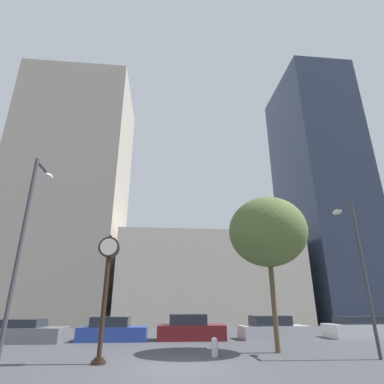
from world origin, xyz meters
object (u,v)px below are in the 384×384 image
at_px(car_white, 362,328).
at_px(street_lamp_left, 29,226).
at_px(car_grey, 21,332).
at_px(bare_tree, 268,232).
at_px(street_lamp_right, 355,250).
at_px(street_clock, 107,273).
at_px(car_silver, 273,329).
at_px(car_blue, 113,331).
at_px(fire_hydrant_far, 215,347).
at_px(car_maroon, 190,329).

xyz_separation_m(car_white, street_lamp_left, (-17.92, -9.36, 4.13)).
distance_m(car_grey, bare_tree, 15.05).
bearing_deg(street_lamp_right, street_lamp_left, -170.83).
xyz_separation_m(street_clock, street_lamp_left, (-2.52, -1.99, 1.40)).
bearing_deg(car_grey, car_silver, 4.58).
bearing_deg(bare_tree, street_lamp_left, -159.02).
height_order(car_grey, bare_tree, bare_tree).
height_order(car_blue, car_white, car_blue).
bearing_deg(street_clock, car_silver, 37.85).
bearing_deg(street_lamp_left, bare_tree, 20.98).
xyz_separation_m(street_clock, car_grey, (-5.68, 6.87, -2.74)).
bearing_deg(car_blue, bare_tree, -31.08).
distance_m(car_grey, fire_hydrant_far, 11.73).
bearing_deg(car_blue, street_lamp_right, -29.24).
height_order(street_clock, car_maroon, street_clock).
bearing_deg(street_lamp_right, car_grey, 158.27).
bearing_deg(car_white, street_lamp_left, -154.05).
distance_m(car_blue, car_white, 15.98).
height_order(car_maroon, car_white, car_maroon).
height_order(car_silver, street_lamp_right, street_lamp_right).
relative_size(car_maroon, bare_tree, 0.57).
relative_size(car_white, street_lamp_left, 0.68).
bearing_deg(car_maroon, car_white, 2.89).
distance_m(car_silver, bare_tree, 7.55).
relative_size(street_clock, car_grey, 1.00).
bearing_deg(street_lamp_right, car_maroon, 135.01).
distance_m(fire_hydrant_far, street_lamp_left, 8.86).
bearing_deg(car_grey, street_clock, -47.34).
bearing_deg(fire_hydrant_far, car_silver, 51.90).
bearing_deg(fire_hydrant_far, car_grey, 150.85).
bearing_deg(bare_tree, street_clock, -166.03).
bearing_deg(street_lamp_left, street_clock, 38.30).
relative_size(street_clock, street_lamp_left, 0.68).
height_order(car_grey, car_silver, car_silver).
bearing_deg(street_lamp_left, fire_hydrant_far, 23.97).
xyz_separation_m(street_clock, street_lamp_right, (11.06, 0.20, 1.14)).
height_order(car_grey, car_maroon, car_maroon).
height_order(car_silver, bare_tree, bare_tree).
bearing_deg(car_silver, car_blue, 177.54).
height_order(car_blue, bare_tree, bare_tree).
bearing_deg(car_grey, bare_tree, -17.48).
xyz_separation_m(car_grey, car_silver, (15.03, 0.39, 0.03)).
relative_size(fire_hydrant_far, street_lamp_left, 0.10).
distance_m(car_maroon, bare_tree, 8.04).
height_order(car_grey, street_lamp_right, street_lamp_right).
bearing_deg(street_clock, car_grey, 129.59).
relative_size(car_grey, car_white, 1.00).
xyz_separation_m(car_grey, street_lamp_right, (16.74, -6.67, 3.88)).
bearing_deg(car_white, street_lamp_right, -122.84).
height_order(car_maroon, fire_hydrant_far, car_maroon).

